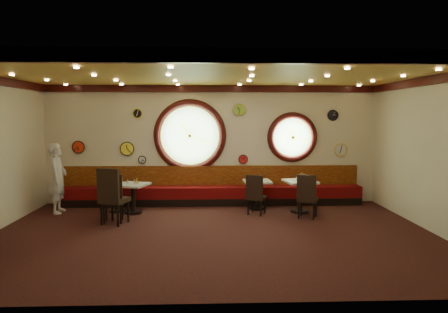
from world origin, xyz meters
TOP-DOWN VIEW (x-y plane):
  - floor at (0.00, 0.00)m, footprint 9.00×6.00m
  - ceiling at (0.00, 0.00)m, footprint 9.00×6.00m
  - wall_back at (0.00, 3.00)m, footprint 9.00×0.02m
  - wall_front at (0.00, -3.00)m, footprint 9.00×0.02m
  - wall_right at (4.50, 0.00)m, footprint 0.02×6.00m
  - molding_back at (0.00, 2.95)m, footprint 9.00×0.10m
  - molding_front at (0.00, -2.95)m, footprint 9.00×0.10m
  - molding_right at (4.45, 0.00)m, footprint 0.10×6.00m
  - banquette_base at (0.00, 2.72)m, footprint 8.00×0.55m
  - banquette_seat at (0.00, 2.72)m, footprint 8.00×0.55m
  - banquette_back at (0.00, 2.94)m, footprint 8.00×0.10m
  - porthole_left_glass at (-0.60, 3.00)m, footprint 1.66×0.02m
  - porthole_left_frame at (-0.60, 2.98)m, footprint 1.98×0.18m
  - porthole_left_ring at (-0.60, 2.95)m, footprint 1.61×0.03m
  - porthole_right_glass at (2.20, 3.00)m, footprint 1.10×0.02m
  - porthole_right_frame at (2.20, 2.98)m, footprint 1.38×0.18m
  - porthole_right_ring at (2.20, 2.95)m, footprint 1.09×0.03m
  - wall_clock_0 at (-3.60, 2.96)m, footprint 0.32×0.03m
  - wall_clock_1 at (3.30, 2.96)m, footprint 0.28×0.03m
  - wall_clock_2 at (-2.30, 2.96)m, footprint 0.36×0.03m
  - wall_clock_3 at (0.75, 2.96)m, footprint 0.30×0.03m
  - wall_clock_4 at (3.55, 2.96)m, footprint 0.34×0.03m
  - wall_clock_5 at (-1.90, 2.96)m, footprint 0.20×0.03m
  - wall_clock_6 at (-2.00, 2.96)m, footprint 0.24×0.03m
  - wall_clock_7 at (0.85, 2.96)m, footprint 0.24×0.03m
  - table_a at (-2.40, 2.02)m, footprint 0.82×0.82m
  - table_b at (-1.95, 1.81)m, footprint 0.85×0.85m
  - table_c at (1.15, 2.16)m, footprint 0.71×0.71m
  - table_d at (2.17, 1.78)m, footprint 0.84×0.84m
  - chair_a at (-2.23, 0.93)m, footprint 0.51×0.51m
  - chair_b at (-2.21, 0.77)m, footprint 0.68×0.68m
  - chair_c at (1.03, 1.53)m, footprint 0.55×0.55m
  - chair_d at (2.19, 1.15)m, footprint 0.57×0.57m
  - condiment_a_salt at (-2.52, 2.05)m, footprint 0.03×0.03m
  - condiment_b_salt at (-2.08, 1.87)m, footprint 0.03×0.03m
  - condiment_c_salt at (1.12, 2.17)m, footprint 0.04×0.04m
  - condiment_d_salt at (2.10, 1.86)m, footprint 0.03×0.03m
  - condiment_a_pepper at (-2.40, 1.94)m, footprint 0.04×0.04m
  - condiment_b_pepper at (-1.89, 1.76)m, footprint 0.04×0.04m
  - condiment_c_pepper at (1.17, 2.12)m, footprint 0.04×0.04m
  - condiment_d_pepper at (2.14, 1.74)m, footprint 0.04×0.04m
  - condiment_a_bottle at (-2.28, 2.14)m, footprint 0.04×0.04m
  - condiment_b_bottle at (-1.84, 1.83)m, footprint 0.05×0.05m
  - condiment_c_bottle at (1.19, 2.28)m, footprint 0.05×0.05m
  - condiment_d_bottle at (2.25, 1.92)m, footprint 0.05×0.05m
  - waiter at (-3.81, 1.96)m, footprint 0.46×0.66m

SIDE VIEW (x-z plane):
  - floor at x=0.00m, z-range 0.00..0.00m
  - banquette_base at x=0.00m, z-range 0.00..0.20m
  - banquette_seat at x=0.00m, z-range 0.20..0.50m
  - table_a at x=-2.40m, z-range 0.09..0.80m
  - table_b at x=-1.95m, z-range 0.10..0.83m
  - table_c at x=1.15m, z-range 0.10..0.84m
  - table_d at x=2.17m, z-range 0.10..0.90m
  - chair_c at x=1.03m, z-range 0.26..0.87m
  - chair_d at x=2.19m, z-range 0.27..0.92m
  - chair_a at x=-2.23m, z-range 0.29..0.97m
  - chair_b at x=-2.21m, z-range 0.33..1.11m
  - banquette_back at x=0.00m, z-range 0.48..1.02m
  - condiment_a_salt at x=-2.52m, z-range 0.71..0.80m
  - condiment_a_pepper at x=-2.40m, z-range 0.71..0.82m
  - condiment_a_bottle at x=-2.28m, z-range 0.71..0.85m
  - condiment_b_salt at x=-2.08m, z-range 0.74..0.83m
  - condiment_b_pepper at x=-1.89m, z-range 0.74..0.85m
  - condiment_c_salt at x=1.12m, z-range 0.74..0.85m
  - condiment_c_pepper at x=1.17m, z-range 0.74..0.85m
  - condiment_b_bottle at x=-1.84m, z-range 0.74..0.88m
  - condiment_c_bottle at x=1.19m, z-range 0.74..0.91m
  - condiment_d_salt at x=2.10m, z-range 0.80..0.89m
  - condiment_d_pepper at x=2.14m, z-range 0.80..0.91m
  - waiter at x=-3.81m, z-range 0.00..1.72m
  - condiment_d_bottle at x=2.25m, z-range 0.80..0.97m
  - wall_clock_5 at x=-1.90m, z-range 1.10..1.30m
  - wall_clock_7 at x=0.85m, z-range 1.08..1.32m
  - wall_clock_4 at x=3.55m, z-range 1.28..1.62m
  - wall_clock_2 at x=-2.30m, z-range 1.32..1.68m
  - wall_clock_0 at x=-3.60m, z-range 1.39..1.71m
  - wall_back at x=0.00m, z-range 0.00..3.20m
  - wall_front at x=0.00m, z-range 0.00..3.20m
  - wall_right at x=4.50m, z-range 0.00..3.20m
  - porthole_right_ring at x=2.20m, z-range 1.26..2.34m
  - porthole_right_glass at x=2.20m, z-range 1.25..2.35m
  - porthole_right_frame at x=2.20m, z-range 1.11..2.49m
  - porthole_left_glass at x=-0.60m, z-range 1.02..2.68m
  - porthole_left_frame at x=-0.60m, z-range 0.86..2.84m
  - porthole_left_ring at x=-0.60m, z-range 1.04..2.66m
  - wall_clock_1 at x=3.30m, z-range 2.26..2.54m
  - wall_clock_6 at x=-2.00m, z-range 2.33..2.57m
  - wall_clock_3 at x=0.75m, z-range 2.40..2.70m
  - molding_back at x=0.00m, z-range 3.02..3.20m
  - molding_front at x=0.00m, z-range 3.02..3.20m
  - molding_right at x=4.45m, z-range 3.02..3.20m
  - ceiling at x=0.00m, z-range 3.19..3.21m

